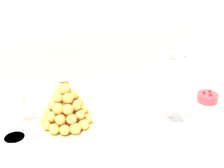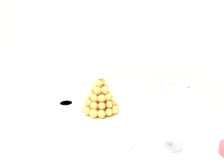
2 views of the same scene
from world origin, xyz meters
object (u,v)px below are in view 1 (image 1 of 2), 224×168
at_px(croquembouche, 66,106).
at_px(macaron_goblet, 173,81).
at_px(wine_glass, 18,98).
at_px(fruit_tart_plate, 207,99).
at_px(dessert_cup_centre, 100,146).
at_px(serving_tray, 72,135).
at_px(dessert_cup_mid_left, 65,153).
at_px(dessert_cup_mid_right, 136,136).
at_px(dessert_cup_left, 22,166).
at_px(creme_brulee_ramekin, 15,139).

relative_size(croquembouche, macaron_goblet, 0.79).
bearing_deg(wine_glass, fruit_tart_plate, -10.69).
relative_size(croquembouche, dessert_cup_centre, 3.71).
distance_m(serving_tray, dessert_cup_mid_left, 0.15).
height_order(dessert_cup_mid_left, dessert_cup_mid_right, dessert_cup_mid_left).
distance_m(dessert_cup_left, macaron_goblet, 0.66).
distance_m(dessert_cup_left, dessert_cup_mid_left, 0.15).
height_order(dessert_cup_left, dessert_cup_mid_left, same).
xyz_separation_m(serving_tray, creme_brulee_ramekin, (-0.21, 0.04, 0.02)).
distance_m(dessert_cup_left, dessert_cup_mid_right, 0.42).
xyz_separation_m(creme_brulee_ramekin, fruit_tart_plate, (0.88, -0.03, -0.00)).
height_order(croquembouche, fruit_tart_plate, croquembouche).
height_order(dessert_cup_mid_left, dessert_cup_centre, dessert_cup_mid_left).
xyz_separation_m(creme_brulee_ramekin, macaron_goblet, (0.64, -0.08, 0.16)).
bearing_deg(serving_tray, fruit_tart_plate, 0.28).
bearing_deg(wine_glass, macaron_goblet, -18.89).
xyz_separation_m(serving_tray, wine_glass, (-0.17, 0.16, 0.12)).
height_order(creme_brulee_ramekin, wine_glass, wine_glass).
distance_m(croquembouche, dessert_cup_left, 0.31).
relative_size(serving_tray, dessert_cup_mid_right, 10.33).
distance_m(dessert_cup_centre, macaron_goblet, 0.40).
bearing_deg(fruit_tart_plate, dessert_cup_mid_right, -162.65).
bearing_deg(croquembouche, creme_brulee_ramekin, -169.41).
xyz_separation_m(serving_tray, croquembouche, (0.00, 0.08, 0.09)).
bearing_deg(croquembouche, dessert_cup_mid_left, -107.46).
bearing_deg(fruit_tart_plate, croquembouche, 173.55).
height_order(dessert_cup_left, dessert_cup_mid_right, dessert_cup_left).
bearing_deg(dessert_cup_left, wine_glass, 82.80).
bearing_deg(dessert_cup_mid_right, serving_tray, 146.84).
height_order(dessert_cup_centre, creme_brulee_ramekin, dessert_cup_centre).
relative_size(croquembouche, creme_brulee_ramekin, 2.72).
distance_m(croquembouche, dessert_cup_centre, 0.23).
xyz_separation_m(croquembouche, wine_glass, (-0.17, 0.08, 0.03)).
distance_m(croquembouche, dessert_cup_mid_left, 0.23).
height_order(dessert_cup_mid_left, wine_glass, wine_glass).
xyz_separation_m(croquembouche, dessert_cup_centre, (0.07, -0.21, -0.07)).
distance_m(macaron_goblet, fruit_tart_plate, 0.29).
relative_size(croquembouche, wine_glass, 1.34).
height_order(dessert_cup_mid_left, macaron_goblet, macaron_goblet).
distance_m(dessert_cup_mid_right, fruit_tart_plate, 0.48).
height_order(dessert_cup_centre, wine_glass, wine_glass).
xyz_separation_m(dessert_cup_mid_left, creme_brulee_ramekin, (-0.15, 0.17, -0.01)).
bearing_deg(wine_glass, serving_tray, -43.27).
height_order(serving_tray, dessert_cup_centre, dessert_cup_centre).
height_order(serving_tray, wine_glass, wine_glass).
relative_size(dessert_cup_mid_left, dessert_cup_centre, 0.86).
bearing_deg(croquembouche, wine_glass, 154.48).
relative_size(dessert_cup_left, wine_glass, 0.36).
bearing_deg(macaron_goblet, dessert_cup_mid_left, -170.08).
relative_size(dessert_cup_centre, macaron_goblet, 0.21).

